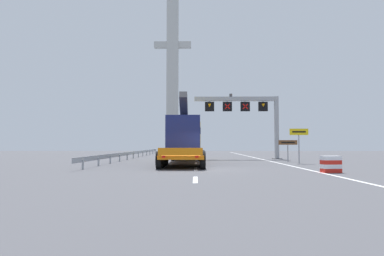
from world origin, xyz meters
The scene contains 10 objects.
ground centered at (0.00, 0.00, 0.00)m, with size 112.00×112.00×0.00m, color #4C4C51.
lane_markings centered at (-0.53, 18.19, 0.01)m, with size 0.20×50.98×0.01m.
edge_line_right centered at (6.20, 12.00, 0.01)m, with size 0.20×63.00×0.01m, color silver.
overhead_lane_gantry centered at (4.97, 14.15, 5.23)m, with size 9.16×0.90×6.92m.
heavy_haul_truck_orange centered at (-1.42, 7.26, 1.99)m, with size 3.04×14.07×5.30m.
exit_sign_yellow centered at (7.75, 5.98, 2.11)m, with size 1.49×0.15×2.79m.
tourist_info_sign_brown centered at (7.68, 8.91, 1.47)m, with size 1.67×0.15×1.91m.
crash_barrier_striped centered at (6.77, -2.39, 0.45)m, with size 1.06×0.64×0.90m.
guardrail_left centered at (-7.44, 16.63, 0.56)m, with size 0.13×37.27×0.76m.
bridge_pylon_distant centered at (-6.32, 57.30, 21.22)m, with size 9.00×2.00×41.65m.
Camera 1 is at (-0.48, -19.88, 1.52)m, focal length 30.02 mm.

